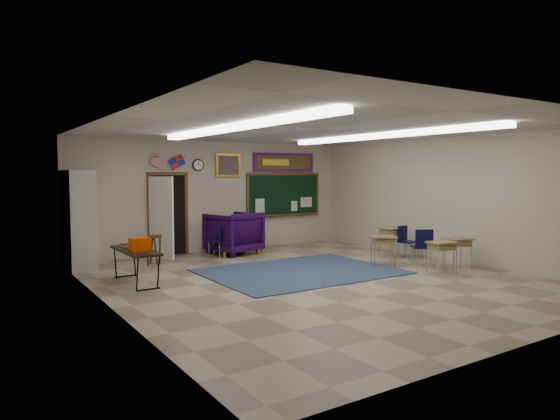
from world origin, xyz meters
TOP-DOWN VIEW (x-y plane):
  - floor at (0.00, 0.00)m, footprint 9.00×9.00m
  - back_wall at (0.00, 4.50)m, footprint 8.00×0.04m
  - front_wall at (0.00, -4.50)m, footprint 8.00×0.04m
  - left_wall at (-4.00, 0.00)m, footprint 0.04×9.00m
  - right_wall at (4.00, 0.00)m, footprint 0.04×9.00m
  - ceiling at (0.00, 0.00)m, footprint 8.00×9.00m
  - area_rug at (0.20, 0.80)m, footprint 4.00×3.00m
  - fluorescent_strips at (0.00, 0.00)m, footprint 3.86×6.00m
  - doorway at (-1.50, 4.35)m, footprint 1.10×0.89m
  - chalkboard at (2.20, 4.46)m, footprint 2.55×0.14m
  - bulletin_board at (2.20, 4.47)m, footprint 2.10×0.05m
  - framed_art_print at (0.35, 4.47)m, footprint 0.75×0.05m
  - wall_clock at (-0.55, 4.47)m, footprint 0.32×0.05m
  - wall_flags at (-1.40, 4.44)m, footprint 1.16×0.06m
  - storage_cabinet at (-3.71, 3.85)m, footprint 0.59×1.25m
  - wingback_armchair at (0.12, 3.76)m, footprint 1.43×1.46m
  - student_chair_reading at (-0.46, 3.55)m, footprint 0.55×0.55m
  - student_chair_desk_a at (2.84, -0.24)m, footprint 0.61×0.61m
  - student_chair_desk_b at (3.41, 0.69)m, footprint 0.45×0.45m
  - student_desk_front_left at (2.25, 0.38)m, footprint 0.70×0.65m
  - student_desk_front_right at (3.26, 1.08)m, footprint 0.70×0.56m
  - student_desk_back_left at (2.59, -1.01)m, footprint 0.65×0.53m
  - student_desk_back_right at (3.29, -0.86)m, footprint 0.66×0.55m
  - folding_table at (-3.12, 1.61)m, footprint 0.55×1.60m
  - wooden_stool at (-2.19, 3.33)m, footprint 0.39×0.39m

SIDE VIEW (x-z plane):
  - floor at x=0.00m, z-range 0.00..0.00m
  - area_rug at x=0.20m, z-range 0.00..0.02m
  - wooden_stool at x=-2.19m, z-range 0.01..0.70m
  - folding_table at x=-3.12m, z-range -0.09..0.82m
  - student_desk_front_left at x=2.25m, z-range 0.04..0.72m
  - student_desk_back_left at x=2.59m, z-range 0.04..0.73m
  - student_desk_back_right at x=3.29m, z-range 0.04..0.74m
  - student_chair_reading at x=-0.46m, z-range 0.00..0.79m
  - student_chair_desk_b at x=3.41m, z-range 0.00..0.81m
  - student_desk_front_right at x=3.26m, z-range 0.05..0.82m
  - student_chair_desk_a at x=2.84m, z-range 0.00..0.88m
  - wingback_armchair at x=0.12m, z-range 0.00..1.10m
  - doorway at x=-1.50m, z-range -0.02..2.14m
  - storage_cabinet at x=-3.71m, z-range 0.00..2.20m
  - chalkboard at x=2.20m, z-range 0.81..2.11m
  - back_wall at x=0.00m, z-range 0.00..3.00m
  - front_wall at x=0.00m, z-range 0.00..3.00m
  - left_wall at x=-4.00m, z-range 0.00..3.00m
  - right_wall at x=4.00m, z-range 0.00..3.00m
  - framed_art_print at x=0.35m, z-range 2.02..2.67m
  - wall_clock at x=-0.55m, z-range 2.19..2.51m
  - bulletin_board at x=2.20m, z-range 2.18..2.73m
  - wall_flags at x=-1.40m, z-range 2.13..2.83m
  - fluorescent_strips at x=0.00m, z-range 2.89..2.99m
  - ceiling at x=0.00m, z-range 2.98..3.02m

